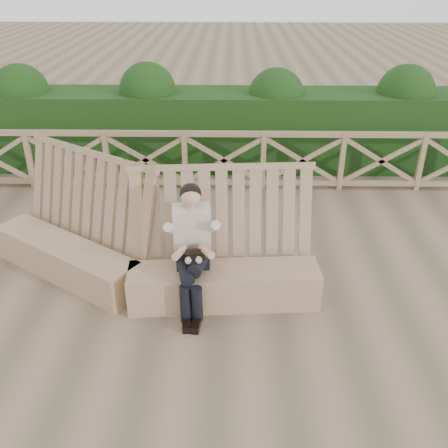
{
  "coord_description": "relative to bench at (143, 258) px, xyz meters",
  "views": [
    {
      "loc": [
        0.16,
        -5.05,
        3.84
      ],
      "look_at": [
        0.06,
        0.4,
        0.9
      ],
      "focal_mm": 40.0,
      "sensor_mm": 36.0,
      "label": 1
    }
  ],
  "objects": [
    {
      "name": "ground",
      "position": [
        0.98,
        -0.38,
        -0.41
      ],
      "size": [
        60.0,
        60.0,
        0.0
      ],
      "primitive_type": "plane",
      "color": "brown",
      "rests_on": "ground"
    },
    {
      "name": "bench",
      "position": [
        0.0,
        0.0,
        0.0
      ],
      "size": [
        4.42,
        1.96,
        1.62
      ],
      "rotation": [
        0.0,
        0.0,
        -0.22
      ],
      "color": "#866B4C",
      "rests_on": "ground"
    },
    {
      "name": "woman",
      "position": [
        0.67,
        -0.36,
        0.42
      ],
      "size": [
        0.47,
        0.97,
        1.56
      ],
      "rotation": [
        0.0,
        0.0,
        0.11
      ],
      "color": "black",
      "rests_on": "ground"
    },
    {
      "name": "guardrail",
      "position": [
        0.98,
        3.12,
        0.14
      ],
      "size": [
        10.1,
        0.09,
        1.1
      ],
      "color": "#947556",
      "rests_on": "ground"
    },
    {
      "name": "hedge",
      "position": [
        0.98,
        4.32,
        0.34
      ],
      "size": [
        12.0,
        1.2,
        1.5
      ],
      "primitive_type": "cube",
      "color": "black",
      "rests_on": "ground"
    }
  ]
}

